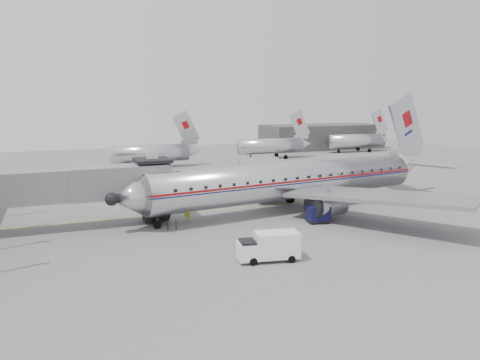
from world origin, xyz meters
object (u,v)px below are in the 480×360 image
(service_van, at_px, (269,246))
(ramp_worker, at_px, (187,211))
(airliner, at_px, (296,180))
(baggage_cart_navy, at_px, (318,213))

(service_van, bearing_deg, ramp_worker, 110.48)
(airliner, distance_m, baggage_cart_navy, 6.57)
(service_van, relative_size, ramp_worker, 2.65)
(service_van, bearing_deg, baggage_cart_navy, 52.09)
(airliner, relative_size, ramp_worker, 22.34)
(baggage_cart_navy, bearing_deg, ramp_worker, 163.53)
(ramp_worker, bearing_deg, service_van, -86.52)
(airliner, distance_m, service_van, 17.80)
(airliner, relative_size, baggage_cart_navy, 16.89)
(baggage_cart_navy, bearing_deg, airliner, 92.73)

